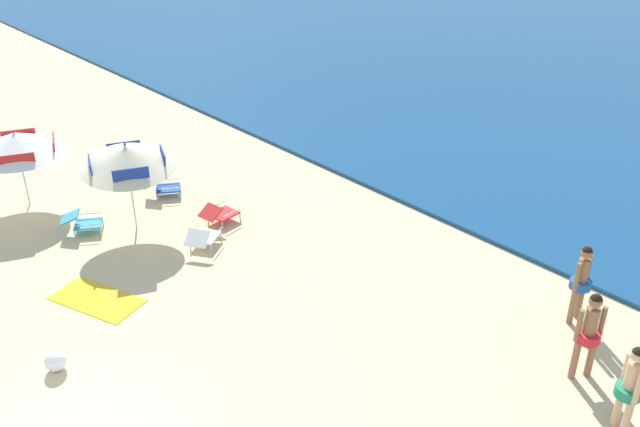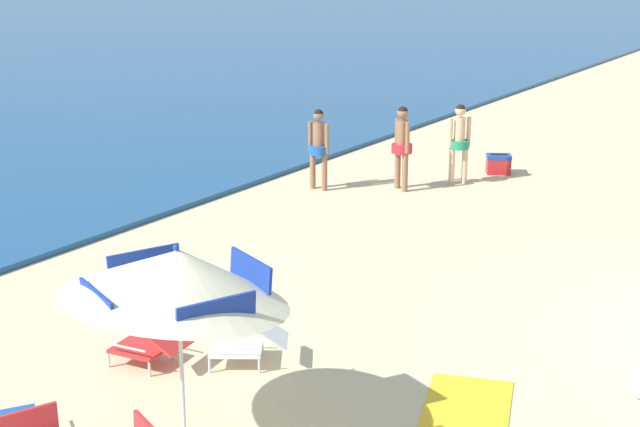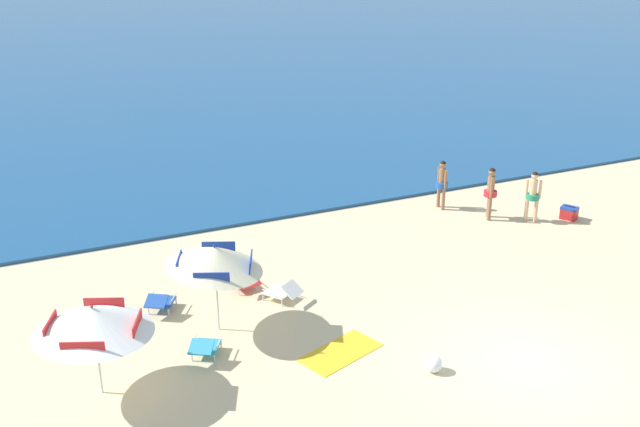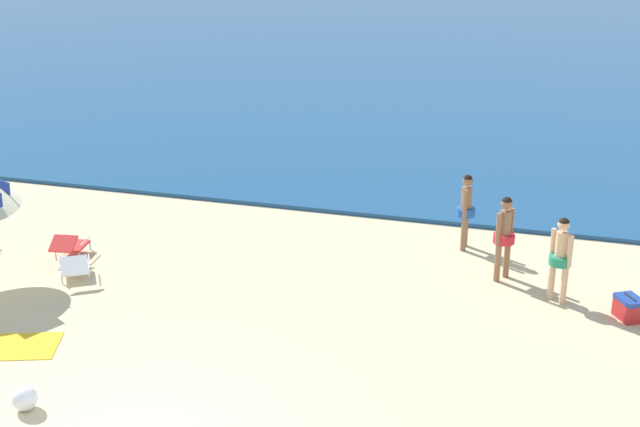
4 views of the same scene
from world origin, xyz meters
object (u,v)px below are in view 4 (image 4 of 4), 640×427
lounge_chair_beside_umbrella (74,266)px  cooler_box (629,308)px  lounge_chair_spare_folded (69,245)px  person_wading_in (466,206)px  person_standing_beside (561,254)px  beach_ball (24,398)px  person_standing_near_shore (504,232)px  beach_towel (1,347)px

lounge_chair_beside_umbrella → cooler_box: lounge_chair_beside_umbrella is taller
lounge_chair_spare_folded → person_wading_in: bearing=20.1°
person_standing_beside → beach_ball: 9.08m
lounge_chair_spare_folded → person_standing_beside: size_ratio=0.60×
lounge_chair_beside_umbrella → person_wading_in: 7.79m
lounge_chair_spare_folded → person_standing_near_shore: bearing=9.5°
person_wading_in → cooler_box: 3.99m
lounge_chair_spare_folded → cooler_box: size_ratio=1.59×
cooler_box → lounge_chair_beside_umbrella: bearing=-172.7°
person_standing_near_shore → cooler_box: size_ratio=2.72×
lounge_chair_spare_folded → cooler_box: 10.64m
beach_towel → person_wading_in: bearing=43.8°
cooler_box → beach_ball: bearing=-147.0°
person_standing_beside → beach_ball: (-7.04, -5.68, -0.74)m
person_wading_in → beach_ball: (-5.12, -7.74, -0.73)m
beach_ball → person_standing_near_shore: bearing=46.8°
lounge_chair_beside_umbrella → person_standing_near_shore: (7.72, 2.32, 0.68)m
person_standing_beside → cooler_box: size_ratio=2.64×
lounge_chair_spare_folded → beach_ball: size_ratio=2.64×
lounge_chair_beside_umbrella → person_wading_in: bearing=28.1°
lounge_chair_beside_umbrella → person_standing_beside: person_standing_beside is taller
person_standing_near_shore → person_wading_in: size_ratio=1.04×
cooler_box → beach_towel: cooler_box is taller
lounge_chair_spare_folded → person_wading_in: person_wading_in is taller
person_standing_near_shore → person_wading_in: 1.60m
lounge_chair_beside_umbrella → lounge_chair_spare_folded: 1.13m
person_standing_near_shore → cooler_box: (2.24, -1.05, -0.75)m
person_standing_beside → person_wading_in: 2.81m
lounge_chair_beside_umbrella → cooler_box: size_ratio=1.71×
person_standing_beside → beach_ball: bearing=-141.1°
lounge_chair_beside_umbrella → beach_towel: lounge_chair_beside_umbrella is taller
cooler_box → beach_towel: bearing=-158.0°
person_wading_in → lounge_chair_spare_folded: bearing=-159.9°
lounge_chair_beside_umbrella → person_standing_near_shore: 8.09m
lounge_chair_spare_folded → person_wading_in: (7.52, 2.75, 0.65)m
cooler_box → lounge_chair_spare_folded: bearing=-178.1°
lounge_chair_spare_folded → lounge_chair_beside_umbrella: bearing=-53.3°
beach_ball → beach_towel: bearing=135.4°
lounge_chair_beside_umbrella → person_wading_in: (6.84, 3.66, 0.65)m
person_wading_in → beach_towel: bearing=-136.2°
beach_towel → cooler_box: bearing=22.0°
person_standing_near_shore → person_wading_in: (-0.88, 1.34, -0.03)m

